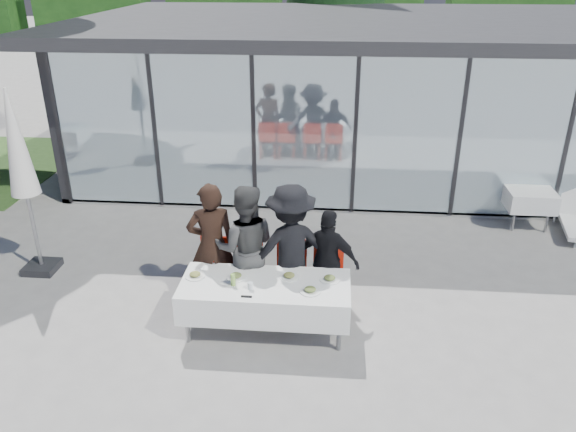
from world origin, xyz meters
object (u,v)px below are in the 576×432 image
object	(u,v)px
diner_chair_d	(328,271)
plate_d	(330,279)
folded_eyeglasses	(246,297)
diner_c	(291,248)
diner_b	(245,247)
diner_chair_b	(247,268)
diner_a	(212,245)
plate_extra	(310,290)
dining_table	(265,297)
juice_bottle	(233,280)
diner_d	(328,261)
spare_table_right	(529,198)
diner_chair_c	(291,270)
plate_c	(289,276)
diner_chair_a	(215,266)
plate_a	(195,275)
spare_chair_b	(576,188)
market_umbrella	(19,155)
plate_b	(236,276)

from	to	relation	value
diner_chair_d	plate_d	size ratio (longest dim) A/B	3.61
folded_eyeglasses	diner_c	bearing A→B (deg)	64.02
diner_b	diner_chair_b	distance (m)	0.42
diner_a	plate_extra	size ratio (longest dim) A/B	7.02
dining_table	folded_eyeglasses	xyz separation A→B (m)	(-0.19, -0.36, 0.22)
juice_bottle	diner_d	bearing A→B (deg)	30.21
spare_table_right	diner_chair_d	bearing A→B (deg)	-140.77
folded_eyeglasses	diner_chair_c	bearing A→B (deg)	66.48
plate_c	folded_eyeglasses	world-z (taller)	plate_c
diner_chair_d	plate_c	bearing A→B (deg)	-131.56
diner_b	juice_bottle	bearing A→B (deg)	79.69
dining_table	diner_chair_a	distance (m)	1.12
diner_chair_c	spare_table_right	bearing A→B (deg)	35.51
diner_c	diner_chair_c	world-z (taller)	diner_c
diner_chair_c	diner_chair_b	bearing A→B (deg)	180.00
diner_a	folded_eyeglasses	size ratio (longest dim) A/B	13.53
diner_d	plate_c	bearing A→B (deg)	60.31
diner_chair_a	diner_b	distance (m)	0.64
plate_a	plate_extra	world-z (taller)	same
plate_a	folded_eyeglasses	size ratio (longest dim) A/B	1.93
folded_eyeglasses	plate_d	bearing A→B (deg)	25.62
juice_bottle	spare_chair_b	world-z (taller)	spare_chair_b
diner_b	spare_chair_b	distance (m)	7.11
diner_chair_b	juice_bottle	distance (m)	0.89
diner_a	market_umbrella	distance (m)	3.27
spare_table_right	market_umbrella	world-z (taller)	market_umbrella
dining_table	diner_chair_b	distance (m)	0.83
dining_table	diner_d	xyz separation A→B (m)	(0.82, 0.63, 0.24)
diner_a	plate_c	bearing A→B (deg)	143.87
diner_b	diner_d	world-z (taller)	diner_b
dining_table	spare_chair_b	world-z (taller)	spare_chair_b
plate_c	juice_bottle	bearing A→B (deg)	-160.53
diner_b	spare_chair_b	xyz separation A→B (m)	(6.01, 3.78, -0.40)
diner_chair_a	diner_chair_d	size ratio (longest dim) A/B	1.00
diner_d	plate_c	size ratio (longest dim) A/B	5.74
plate_a	plate_c	xyz separation A→B (m)	(1.27, 0.08, 0.00)
folded_eyeglasses	spare_table_right	size ratio (longest dim) A/B	0.16
plate_extra	spare_table_right	bearing A→B (deg)	45.11
diner_chair_d	juice_bottle	xyz separation A→B (m)	(-1.23, -0.84, 0.29)
juice_bottle	plate_extra	bearing A→B (deg)	-4.38
plate_b	plate_extra	size ratio (longest dim) A/B	1.00
folded_eyeglasses	diner_chair_b	bearing A→B (deg)	98.41
diner_c	folded_eyeglasses	xyz separation A→B (m)	(-0.48, -0.99, -0.19)
diner_a	plate_a	distance (m)	0.59
diner_chair_a	plate_c	world-z (taller)	diner_chair_a
diner_chair_a	plate_b	bearing A→B (deg)	-56.26
diner_chair_b	juice_bottle	xyz separation A→B (m)	(-0.05, -0.84, 0.29)
dining_table	diner_c	bearing A→B (deg)	65.52
plate_d	juice_bottle	distance (m)	1.29
folded_eyeglasses	diner_a	bearing A→B (deg)	123.14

